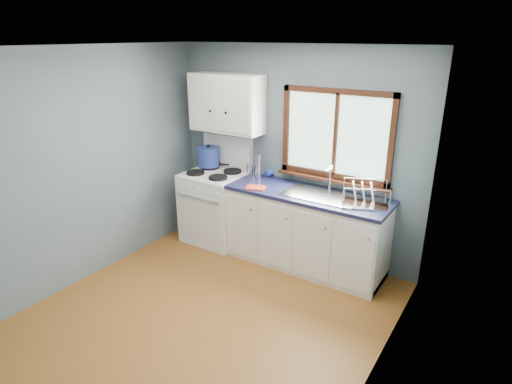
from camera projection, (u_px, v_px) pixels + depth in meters
The scene contains 18 objects.
floor at pixel (201, 321), 4.13m from camera, with size 3.20×3.60×0.02m, color brown.
ceiling at pixel (187, 46), 3.25m from camera, with size 3.20×3.60×0.02m, color white.
wall_back at pixel (294, 153), 5.12m from camera, with size 3.20×0.02×2.50m, color slate.
wall_left at pixel (78, 170), 4.51m from camera, with size 0.02×3.60×2.50m, color slate.
wall_right at pixel (378, 247), 2.87m from camera, with size 0.02×3.60×2.50m, color slate.
gas_range at pixel (216, 205), 5.60m from camera, with size 0.76×0.69×1.36m.
base_cabinets at pixel (305, 234), 4.98m from camera, with size 1.85×0.60×0.88m.
countertop at pixel (307, 194), 4.81m from camera, with size 1.89×0.64×0.04m, color #141736.
sink at pixel (322, 201), 4.73m from camera, with size 0.84×0.46×0.44m.
window at pixel (335, 141), 4.74m from camera, with size 1.36×0.10×1.03m.
upper_cabinets at pixel (226, 103), 5.21m from camera, with size 0.95×0.35×0.70m.
skillet at pixel (211, 163), 5.65m from camera, with size 0.41×0.32×0.05m.
stockpot at pixel (209, 156), 5.60m from camera, with size 0.35×0.35×0.29m.
utensil_crock at pixel (251, 169), 5.39m from camera, with size 0.15×0.15×0.37m.
thermos at pixel (258, 166), 5.21m from camera, with size 0.07×0.07×0.32m, color silver.
soap_bottle at pixel (267, 168), 5.29m from camera, with size 0.09×0.09×0.23m, color blue.
dish_towel at pixel (256, 188), 4.93m from camera, with size 0.22×0.16×0.02m, color red.
dish_rack at pixel (364, 198), 4.45m from camera, with size 0.57×0.51×0.24m.
Camera 1 is at (2.31, -2.60, 2.60)m, focal length 30.00 mm.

